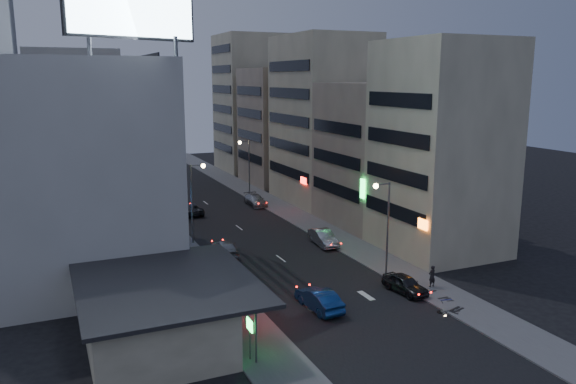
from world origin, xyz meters
TOP-DOWN VIEW (x-y plane):
  - ground at (0.00, 0.00)m, footprint 180.00×180.00m
  - sidewalk_left at (-8.00, 30.00)m, footprint 4.00×120.00m
  - sidewalk_right at (8.00, 30.00)m, footprint 4.00×120.00m
  - food_court at (-13.90, 2.00)m, footprint 11.00×13.00m
  - white_building at (-17.00, 20.00)m, footprint 14.00×24.00m
  - shophouse_near at (15.00, 10.50)m, footprint 10.00×11.00m
  - shophouse_mid at (15.50, 22.00)m, footprint 11.00×12.00m
  - shophouse_far at (15.00, 35.00)m, footprint 10.00×14.00m
  - far_left_a at (-15.50, 45.00)m, footprint 11.00×10.00m
  - far_left_b at (-16.00, 58.00)m, footprint 12.00×10.00m
  - far_right_a at (15.50, 50.00)m, footprint 11.00×12.00m
  - far_right_b at (16.00, 64.00)m, footprint 12.00×12.00m
  - billboard at (-12.99, 9.97)m, footprint 9.52×3.75m
  - street_lamp_right_near at (5.90, 6.00)m, footprint 1.60×0.44m
  - street_lamp_left at (-5.90, 22.00)m, footprint 1.60×0.44m
  - street_lamp_right_far at (5.90, 40.00)m, footprint 1.60×0.44m
  - parked_car_right_near at (5.60, 2.32)m, footprint 2.15×4.36m
  - parked_car_right_mid at (5.60, 16.28)m, footprint 2.03×4.83m
  - parked_car_left at (-3.46, 34.34)m, footprint 2.43×5.02m
  - parked_car_right_far at (5.60, 35.70)m, footprint 2.11×4.99m
  - road_car_blue at (-2.02, 2.14)m, footprint 1.90×4.79m
  - road_car_silver at (-4.50, 16.76)m, footprint 2.84×5.40m
  - person at (8.14, 2.27)m, footprint 0.68×0.49m
  - scooter_black_a at (7.41, -1.73)m, footprint 1.19×2.02m
  - scooter_silver_a at (6.98, -2.00)m, footprint 0.78×1.93m
  - scooter_blue at (7.92, -0.40)m, footprint 0.85×1.66m
  - scooter_black_b at (7.96, 0.11)m, footprint 0.55×1.61m
  - scooter_silver_b at (7.81, 1.84)m, footprint 0.90×1.93m

SIDE VIEW (x-z plane):
  - ground at x=0.00m, z-range 0.00..0.00m
  - sidewalk_left at x=-8.00m, z-range 0.00..0.12m
  - sidewalk_right at x=8.00m, z-range 0.00..0.12m
  - scooter_blue at x=7.92m, z-range 0.12..1.09m
  - scooter_black_b at x=7.96m, z-range 0.12..1.10m
  - scooter_silver_b at x=7.81m, z-range 0.12..1.25m
  - parked_car_left at x=-3.46m, z-range 0.00..1.38m
  - scooter_silver_a at x=6.98m, z-range 0.12..1.27m
  - scooter_black_a at x=7.41m, z-range 0.12..1.29m
  - parked_car_right_near at x=5.60m, z-range 0.00..1.43m
  - parked_car_right_far at x=5.60m, z-range 0.00..1.44m
  - road_car_silver at x=-4.50m, z-range 0.00..1.49m
  - road_car_blue at x=-2.02m, z-range 0.00..1.55m
  - parked_car_right_mid at x=5.60m, z-range 0.00..1.55m
  - person at x=8.14m, z-range 0.12..1.88m
  - food_court at x=-13.90m, z-range 0.05..3.92m
  - street_lamp_right_near at x=5.90m, z-range 1.35..9.37m
  - street_lamp_left at x=-5.90m, z-range 1.35..9.37m
  - street_lamp_right_far at x=5.90m, z-range 1.35..9.37m
  - far_left_b at x=-16.00m, z-range 0.00..15.00m
  - shophouse_mid at x=15.50m, z-range 0.00..16.00m
  - white_building at x=-17.00m, z-range 0.00..18.00m
  - far_right_a at x=15.50m, z-range 0.00..18.00m
  - shophouse_near at x=15.00m, z-range 0.00..20.00m
  - far_left_a at x=-15.50m, z-range 0.00..20.00m
  - shophouse_far at x=15.00m, z-range 0.00..22.00m
  - far_right_b at x=16.00m, z-range 0.00..24.00m
  - billboard at x=-12.99m, z-range 18.56..24.76m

